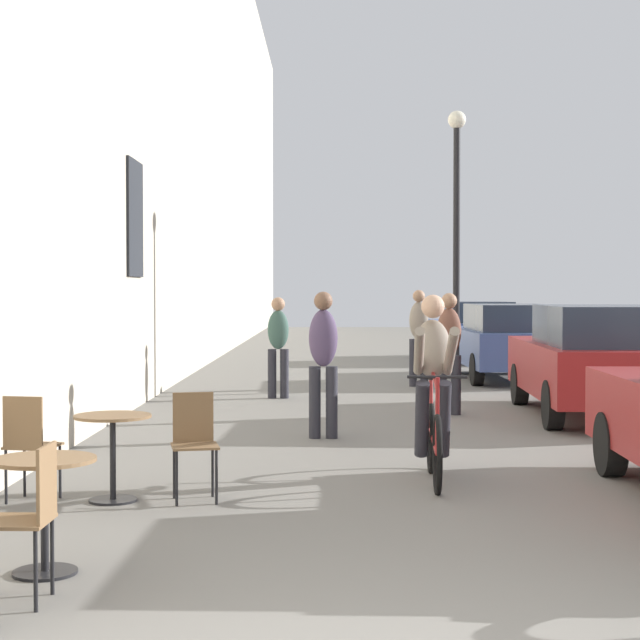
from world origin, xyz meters
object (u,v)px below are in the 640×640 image
object	(u,v)px
cafe_chair_near_toward_street	(29,511)
pedestrian_far	(278,341)
cafe_chair_mid_toward_street	(29,440)
cafe_chair_mid_toward_wall	(194,438)
pedestrian_furthest	(419,332)
parked_car_fourth	(474,330)
cafe_table_mid	(113,439)
cafe_table_near	(44,490)
street_lamp	(457,213)
parked_car_third	(506,340)
cyclist_on_bicycle	(433,392)
parked_car_second	(596,359)
pedestrian_near	(323,356)
pedestrian_mid	(449,346)

from	to	relation	value
cafe_chair_near_toward_street	pedestrian_far	world-z (taller)	pedestrian_far
cafe_chair_mid_toward_street	cafe_chair_mid_toward_wall	world-z (taller)	same
pedestrian_furthest	parked_car_fourth	xyz separation A→B (m)	(1.97, 6.91, -0.23)
cafe_table_mid	pedestrian_furthest	distance (m)	10.76
cafe_table_near	street_lamp	distance (m)	12.88
pedestrian_furthest	parked_car_third	bearing A→B (deg)	38.02
cafe_chair_mid_toward_wall	parked_car_fourth	size ratio (longest dim) A/B	0.21
pedestrian_furthest	parked_car_fourth	world-z (taller)	pedestrian_furthest
pedestrian_furthest	pedestrian_far	bearing A→B (deg)	-139.88
cyclist_on_bicycle	parked_car_second	world-z (taller)	cyclist_on_bicycle
pedestrian_near	parked_car_third	xyz separation A→B (m)	(3.51, 7.98, -0.21)
cyclist_on_bicycle	cafe_chair_mid_toward_street	bearing A→B (deg)	-162.34
cafe_chair_mid_toward_street	street_lamp	world-z (taller)	street_lamp
cyclist_on_bicycle	parked_car_third	world-z (taller)	cyclist_on_bicycle
pedestrian_far	cafe_chair_mid_toward_wall	bearing A→B (deg)	-92.14
pedestrian_mid	parked_car_fourth	world-z (taller)	pedestrian_mid
cafe_table_near	cyclist_on_bicycle	xyz separation A→B (m)	(2.72, 3.21, 0.29)
parked_car_third	parked_car_second	bearing A→B (deg)	-87.82
pedestrian_mid	cyclist_on_bicycle	bearing A→B (deg)	-98.23
street_lamp	parked_car_second	size ratio (longest dim) A/B	1.11
cafe_table_near	cafe_chair_mid_toward_wall	bearing A→B (deg)	74.49
pedestrian_far	street_lamp	distance (m)	4.11
street_lamp	cafe_chair_mid_toward_street	bearing A→B (deg)	-115.57
street_lamp	parked_car_third	xyz separation A→B (m)	(1.20, 1.85, -2.34)
cafe_chair_mid_toward_street	pedestrian_far	distance (m)	8.39
parked_car_second	parked_car_fourth	bearing A→B (deg)	90.41
cafe_table_near	pedestrian_near	bearing A→B (deg)	73.88
cyclist_on_bicycle	street_lamp	world-z (taller)	street_lamp
cafe_table_mid	parked_car_fourth	xyz separation A→B (m)	(5.38, 17.11, 0.24)
parked_car_second	parked_car_fourth	xyz separation A→B (m)	(-0.08, 11.43, -0.04)
cyclist_on_bicycle	pedestrian_mid	bearing A→B (deg)	81.77
cyclist_on_bicycle	pedestrian_far	bearing A→B (deg)	104.10
cafe_chair_near_toward_street	cyclist_on_bicycle	xyz separation A→B (m)	(2.64, 3.81, 0.29)
cafe_table_near	pedestrian_furthest	xyz separation A→B (m)	(3.37, 12.39, 0.47)
pedestrian_furthest	pedestrian_near	bearing A→B (deg)	-104.44
pedestrian_near	pedestrian_mid	distance (m)	2.90
cafe_chair_mid_toward_street	pedestrian_mid	world-z (taller)	pedestrian_mid
cafe_table_mid	cafe_chair_mid_toward_street	distance (m)	0.68
parked_car_second	cafe_table_mid	bearing A→B (deg)	-133.89
cyclist_on_bicycle	street_lamp	bearing A→B (deg)	81.68
street_lamp	parked_car_second	distance (m)	4.91
cafe_table_mid	parked_car_fourth	world-z (taller)	parked_car_fourth
cafe_chair_near_toward_street	pedestrian_far	distance (m)	10.97
cafe_chair_mid_toward_wall	parked_car_fourth	world-z (taller)	parked_car_fourth
pedestrian_mid	pedestrian_far	world-z (taller)	pedestrian_mid
parked_car_third	cafe_chair_near_toward_street	bearing A→B (deg)	-109.56
cafe_table_near	parked_car_third	bearing A→B (deg)	69.38
cafe_chair_mid_toward_wall	pedestrian_near	size ratio (longest dim) A/B	0.51
parked_car_fourth	pedestrian_mid	bearing A→B (deg)	-99.70
cafe_chair_near_toward_street	cafe_table_mid	xyz separation A→B (m)	(-0.11, 2.79, 0.00)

